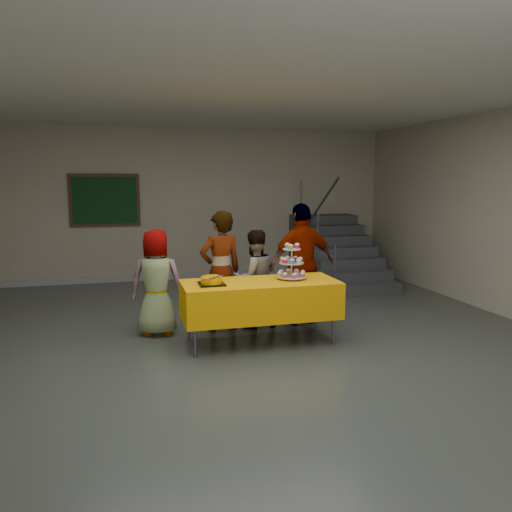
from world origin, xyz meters
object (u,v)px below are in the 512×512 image
(schoolchild_b, at_px, (221,271))
(schoolchild_a, at_px, (157,282))
(bear_cake, at_px, (211,280))
(bake_table, at_px, (260,299))
(schoolchild_c, at_px, (254,279))
(cupcake_stand, at_px, (292,266))
(staircase, at_px, (333,255))
(schoolchild_d, at_px, (302,264))
(noticeboard, at_px, (105,200))

(schoolchild_b, bearing_deg, schoolchild_a, -14.55)
(bear_cake, height_order, schoolchild_a, schoolchild_a)
(bake_table, distance_m, schoolchild_c, 0.69)
(cupcake_stand, height_order, bear_cake, cupcake_stand)
(staircase, bearing_deg, schoolchild_a, -142.98)
(cupcake_stand, bearing_deg, schoolchild_c, 116.86)
(schoolchild_d, relative_size, staircase, 0.70)
(schoolchild_b, distance_m, staircase, 3.97)
(bake_table, bearing_deg, schoolchild_b, 118.76)
(noticeboard, bearing_deg, staircase, -10.86)
(schoolchild_d, distance_m, staircase, 3.25)
(bake_table, bearing_deg, bear_cake, -176.46)
(bake_table, relative_size, schoolchild_a, 1.37)
(bake_table, height_order, schoolchild_a, schoolchild_a)
(bake_table, height_order, bear_cake, bear_cake)
(bake_table, height_order, cupcake_stand, cupcake_stand)
(bake_table, distance_m, schoolchild_d, 1.07)
(schoolchild_a, bearing_deg, bake_table, 164.69)
(schoolchild_d, bearing_deg, noticeboard, -61.49)
(schoolchild_c, bearing_deg, schoolchild_d, 169.68)
(schoolchild_c, bearing_deg, cupcake_stand, 106.95)
(schoolchild_c, relative_size, schoolchild_d, 0.79)
(bake_table, bearing_deg, schoolchild_a, 150.27)
(staircase, relative_size, noticeboard, 1.85)
(staircase, xyz_separation_m, noticeboard, (-4.36, 0.84, 1.11))
(staircase, bearing_deg, schoolchild_b, -135.43)
(schoolchild_a, xyz_separation_m, schoolchild_c, (1.29, -0.01, -0.02))
(bear_cake, xyz_separation_m, schoolchild_d, (1.38, 0.71, 0.01))
(cupcake_stand, relative_size, noticeboard, 0.34)
(cupcake_stand, relative_size, schoolchild_c, 0.34)
(schoolchild_b, bearing_deg, noticeboard, -79.75)
(bake_table, bearing_deg, cupcake_stand, 7.07)
(bake_table, xyz_separation_m, cupcake_stand, (0.41, 0.05, 0.38))
(schoolchild_b, bearing_deg, bear_cake, 57.89)
(bear_cake, distance_m, schoolchild_b, 0.73)
(schoolchild_c, bearing_deg, staircase, -140.49)
(bear_cake, distance_m, staircase, 4.64)
(bake_table, xyz_separation_m, schoolchild_d, (0.78, 0.67, 0.28))
(bear_cake, height_order, noticeboard, noticeboard)
(bear_cake, height_order, staircase, staircase)
(schoolchild_b, relative_size, staircase, 0.66)
(bake_table, bearing_deg, schoolchild_c, 81.70)
(schoolchild_a, distance_m, schoolchild_b, 0.84)
(schoolchild_a, relative_size, schoolchild_b, 0.86)
(cupcake_stand, xyz_separation_m, bear_cake, (-1.01, -0.09, -0.11))
(schoolchild_d, bearing_deg, staircase, -129.43)
(schoolchild_d, height_order, staircase, staircase)
(schoolchild_b, distance_m, schoolchild_c, 0.48)
(schoolchild_d, bearing_deg, schoolchild_a, -8.49)
(bear_cake, bearing_deg, bake_table, 3.54)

